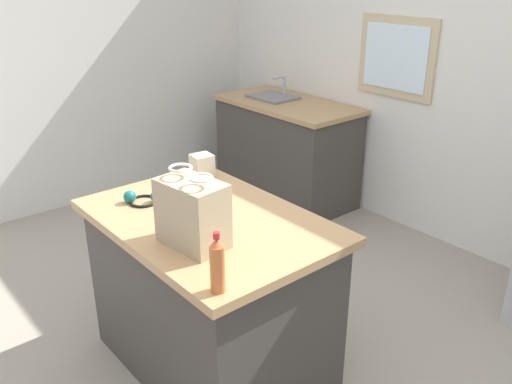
# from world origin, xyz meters

# --- Properties ---
(ground) EXTENTS (6.48, 6.48, 0.00)m
(ground) POSITION_xyz_m (0.00, 0.00, 0.00)
(ground) COLOR #9E9384
(back_wall) EXTENTS (5.40, 0.13, 2.74)m
(back_wall) POSITION_xyz_m (-0.01, 2.21, 1.37)
(back_wall) COLOR silver
(back_wall) RESTS_ON ground
(left_wall) EXTENTS (0.10, 4.42, 2.74)m
(left_wall) POSITION_xyz_m (-2.70, 0.00, 1.37)
(left_wall) COLOR silver
(left_wall) RESTS_ON ground
(kitchen_island) EXTENTS (1.24, 0.84, 0.87)m
(kitchen_island) POSITION_xyz_m (-0.14, -0.02, 0.44)
(kitchen_island) COLOR #423D38
(kitchen_island) RESTS_ON ground
(sink_counter) EXTENTS (1.30, 0.65, 1.07)m
(sink_counter) POSITION_xyz_m (-1.56, 1.82, 0.45)
(sink_counter) COLOR #423D38
(sink_counter) RESTS_ON ground
(shopping_bag) EXTENTS (0.32, 0.22, 0.34)m
(shopping_bag) POSITION_xyz_m (0.03, -0.22, 1.02)
(shopping_bag) COLOR tan
(shopping_bag) RESTS_ON kitchen_island
(small_box) EXTENTS (0.12, 0.12, 0.13)m
(small_box) POSITION_xyz_m (-0.60, 0.27, 0.94)
(small_box) COLOR beige
(small_box) RESTS_ON kitchen_island
(bottle) EXTENTS (0.06, 0.06, 0.24)m
(bottle) POSITION_xyz_m (0.39, -0.36, 0.98)
(bottle) COLOR #C66633
(bottle) RESTS_ON kitchen_island
(ear_defenders) EXTENTS (0.21, 0.21, 0.06)m
(ear_defenders) POSITION_xyz_m (-0.50, -0.17, 0.89)
(ear_defenders) COLOR black
(ear_defenders) RESTS_ON kitchen_island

